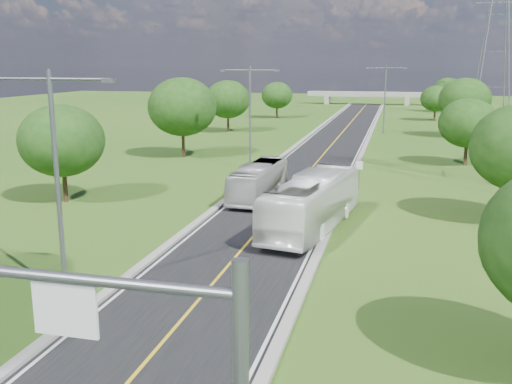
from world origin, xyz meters
TOP-DOWN VIEW (x-y plane):
  - ground at (0.00, 60.00)m, footprint 260.00×260.00m
  - road at (0.00, 66.00)m, footprint 8.00×150.00m
  - curb_left at (-4.25, 66.00)m, footprint 0.50×150.00m
  - curb_right at (4.25, 66.00)m, footprint 0.50×150.00m
  - signal_mast at (3.68, -1.00)m, footprint 8.54×0.33m
  - speed_limit_sign at (5.20, 37.98)m, footprint 0.55×0.09m
  - overpass at (0.00, 140.00)m, footprint 30.00×3.00m
  - streetlight_near_left at (-6.00, 12.00)m, footprint 5.90×0.25m
  - streetlight_mid_left at (-6.00, 45.00)m, footprint 5.90×0.25m
  - streetlight_far_right at (6.00, 78.00)m, footprint 5.90×0.25m
  - power_tower_far at (26.00, 115.00)m, footprint 9.00×6.40m
  - tree_lb at (-16.00, 28.00)m, footprint 6.30×6.30m
  - tree_lc at (-15.00, 50.00)m, footprint 7.56×7.56m
  - tree_ld at (-17.00, 74.00)m, footprint 6.72×6.72m
  - tree_le at (-14.50, 98.00)m, footprint 5.88×5.88m
  - tree_rc at (15.00, 52.00)m, footprint 5.88×5.88m
  - tree_rd at (17.00, 76.00)m, footprint 7.14×7.14m
  - tree_re at (14.50, 100.00)m, footprint 5.46×5.46m
  - tree_rf at (18.00, 120.00)m, footprint 6.30×6.30m
  - bus_outbound at (3.20, 25.08)m, footprint 4.86×12.58m
  - bus_inbound at (-2.09, 32.58)m, footprint 2.71×9.80m

SIDE VIEW (x-z plane):
  - ground at x=0.00m, z-range 0.00..0.00m
  - road at x=0.00m, z-range 0.00..0.06m
  - curb_left at x=-4.25m, z-range 0.00..0.22m
  - curb_right at x=4.25m, z-range 0.00..0.22m
  - bus_inbound at x=-2.09m, z-range 0.06..2.76m
  - speed_limit_sign at x=5.20m, z-range 0.40..2.80m
  - bus_outbound at x=3.20m, z-range 0.06..3.48m
  - overpass at x=0.00m, z-range 0.81..4.01m
  - tree_re at x=14.50m, z-range 0.85..7.20m
  - tree_le at x=-14.50m, z-range 0.91..7.75m
  - tree_rc at x=15.00m, z-range 0.91..7.75m
  - tree_lb at x=-16.00m, z-range 0.98..8.31m
  - tree_rf at x=18.00m, z-range 0.98..8.31m
  - signal_mast at x=3.68m, z-range 1.31..8.51m
  - tree_ld at x=-17.00m, z-range 1.05..8.86m
  - tree_rd at x=17.00m, z-range 1.11..9.42m
  - tree_lc at x=-15.00m, z-range 1.18..9.97m
  - streetlight_near_left at x=-6.00m, z-range 0.94..10.94m
  - streetlight_mid_left at x=-6.00m, z-range 0.94..10.94m
  - streetlight_far_right at x=6.00m, z-range 0.94..10.94m
  - power_tower_far at x=26.00m, z-range 0.01..28.01m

